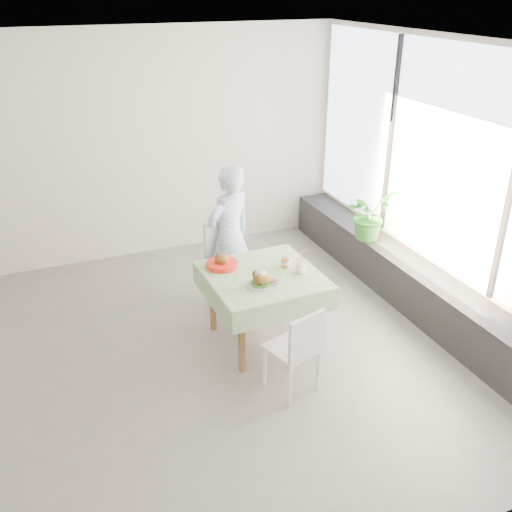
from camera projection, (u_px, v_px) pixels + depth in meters
name	position (u px, v px, depth m)	size (l,w,h in m)	color
floor	(162.00, 364.00, 5.34)	(6.00, 6.00, 0.00)	slate
ceiling	(134.00, 48.00, 4.12)	(6.00, 6.00, 0.00)	white
wall_back	(103.00, 151.00, 6.81)	(6.00, 0.02, 2.80)	silver
wall_front	(271.00, 420.00, 2.65)	(6.00, 0.02, 2.80)	silver
wall_right	(444.00, 183.00, 5.75)	(0.02, 5.00, 2.80)	silver
window_pane	(445.00, 159.00, 5.63)	(0.01, 4.80, 2.18)	#D1E0F9
window_ledge	(413.00, 286.00, 6.18)	(0.40, 4.80, 0.50)	black
cafe_table	(263.00, 300.00, 5.50)	(1.07, 1.07, 0.74)	brown
chair_far	(233.00, 281.00, 6.20)	(0.56, 0.56, 0.95)	white
chair_near	(293.00, 364.00, 4.92)	(0.48, 0.48, 0.81)	white
diner	(229.00, 236.00, 6.07)	(0.57, 0.37, 1.56)	#95C6EF
main_dish	(262.00, 280.00, 5.16)	(0.31, 0.31, 0.16)	white
juice_cup_orange	(285.00, 261.00, 5.48)	(0.09, 0.09, 0.25)	white
juice_cup_lemonade	(300.00, 267.00, 5.37)	(0.10, 0.10, 0.27)	white
second_dish	(222.00, 263.00, 5.49)	(0.30, 0.30, 0.14)	red
potted_plant	(369.00, 215.00, 6.60)	(0.53, 0.46, 0.58)	#307F2A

